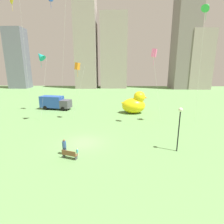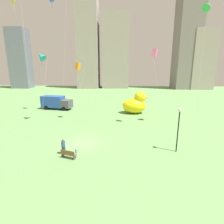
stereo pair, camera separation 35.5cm
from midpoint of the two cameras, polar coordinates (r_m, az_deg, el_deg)
ground_plane at (r=21.62m, az=-8.82°, el=-9.74°), size 140.00×140.00×0.00m
park_bench at (r=18.19m, az=-13.46°, el=-13.11°), size 1.61×0.90×0.90m
person_adult at (r=18.95m, az=-14.97°, el=-10.56°), size 0.41×0.41×1.66m
person_child at (r=18.51m, az=-10.98°, el=-12.51°), size 0.21×0.21×0.84m
giant_inflatable_duck at (r=34.83m, az=7.82°, el=2.59°), size 5.23×3.36×4.34m
lamppost at (r=19.30m, az=21.38°, el=-2.35°), size 0.43×0.43×4.78m
box_truck at (r=39.92m, az=-17.42°, el=2.95°), size 6.82×3.46×2.85m
city_skyline at (r=80.65m, az=6.32°, el=20.23°), size 86.60×11.40×41.93m
kite_teal at (r=30.08m, az=-21.68°, el=16.48°), size 2.14×2.01×11.25m
kite_green at (r=30.02m, az=28.94°, el=27.84°), size 1.89×1.85×17.45m
kite_yellow at (r=40.90m, az=-28.61°, el=26.96°), size 2.20×2.10×20.99m
kite_pink at (r=26.97m, az=13.97°, el=17.92°), size 2.13×2.08×11.36m
kite_orange at (r=29.64m, az=-10.67°, el=14.29°), size 2.34×1.83×9.58m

